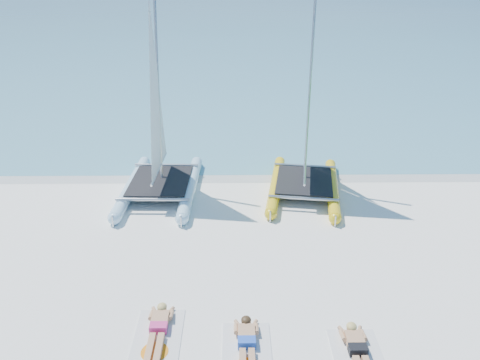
# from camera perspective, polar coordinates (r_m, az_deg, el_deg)

# --- Properties ---
(ground) EXTENTS (140.00, 140.00, 0.00)m
(ground) POSITION_cam_1_polar(r_m,az_deg,el_deg) (12.72, 1.36, -9.44)
(ground) COLOR white
(ground) RESTS_ON ground
(sea) EXTENTS (140.00, 115.00, 0.01)m
(sea) POSITION_cam_1_polar(r_m,az_deg,el_deg) (73.90, -0.32, 18.87)
(sea) COLOR #74B3C2
(sea) RESTS_ON ground
(wet_sand_strip) EXTENTS (140.00, 1.40, 0.01)m
(wet_sand_strip) POSITION_cam_1_polar(r_m,az_deg,el_deg) (17.55, 0.78, 0.60)
(wet_sand_strip) COLOR beige
(wet_sand_strip) RESTS_ON ground
(catamaran_blue) EXTENTS (2.57, 5.17, 6.97)m
(catamaran_blue) POSITION_cam_1_polar(r_m,az_deg,el_deg) (15.80, -10.04, 5.55)
(catamaran_blue) COLOR #BFE4FC
(catamaran_blue) RESTS_ON ground
(catamaran_yellow) EXTENTS (3.04, 5.35, 6.65)m
(catamaran_yellow) POSITION_cam_1_polar(r_m,az_deg,el_deg) (16.12, 8.21, 6.12)
(catamaran_yellow) COLOR yellow
(catamaran_yellow) RESTS_ON ground
(towel_a) EXTENTS (1.00, 1.85, 0.02)m
(towel_a) POSITION_cam_1_polar(r_m,az_deg,el_deg) (10.45, -10.06, -18.62)
(towel_a) COLOR silver
(towel_a) RESTS_ON ground
(sunbather_a) EXTENTS (0.37, 1.73, 0.26)m
(sunbather_a) POSITION_cam_1_polar(r_m,az_deg,el_deg) (10.52, -9.95, -17.48)
(sunbather_a) COLOR tan
(sunbather_a) RESTS_ON towel_a
(towel_b) EXTENTS (1.00, 1.85, 0.02)m
(towel_b) POSITION_cam_1_polar(r_m,az_deg,el_deg) (10.00, 0.85, -20.58)
(towel_b) COLOR silver
(towel_b) RESTS_ON ground
(sunbather_b) EXTENTS (0.37, 1.73, 0.26)m
(sunbather_b) POSITION_cam_1_polar(r_m,az_deg,el_deg) (10.06, 0.83, -19.37)
(sunbather_b) COLOR tan
(sunbather_b) RESTS_ON towel_b
(sunbather_c) EXTENTS (0.37, 1.73, 0.26)m
(sunbather_c) POSITION_cam_1_polar(r_m,az_deg,el_deg) (10.20, 14.22, -19.59)
(sunbather_c) COLOR tan
(sunbather_c) RESTS_ON towel_c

